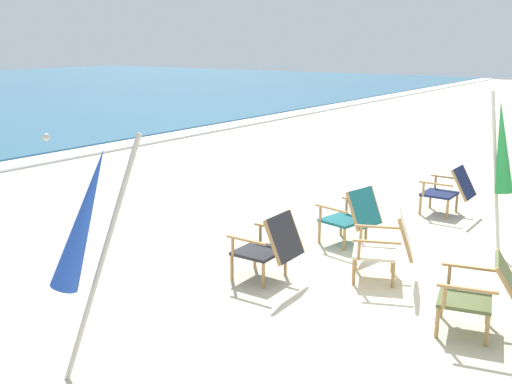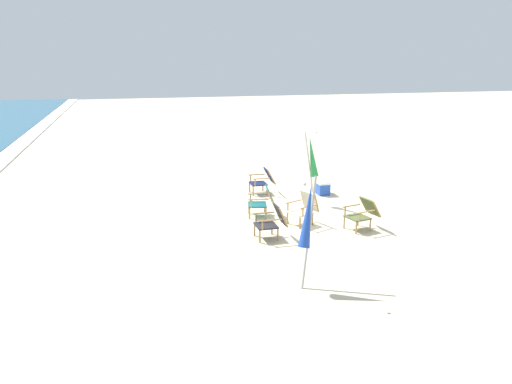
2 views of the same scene
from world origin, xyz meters
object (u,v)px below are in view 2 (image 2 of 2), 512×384
Objects in this scene: beach_chair_front_left at (263,180)px; beach_chair_mid_center at (272,221)px; beach_chair_front_right at (263,201)px; beach_chair_back_right at (363,212)px; umbrella_furled_green at (312,157)px; cooler_box at (322,188)px; umbrella_furled_blue at (308,217)px; beach_chair_back_left at (305,207)px.

beach_chair_mid_center is at bearing 168.13° from beach_chair_front_left.
beach_chair_back_right is at bearing -126.44° from beach_chair_front_right.
cooler_box is (0.91, -0.72, -1.18)m from umbrella_furled_green.
umbrella_furled_blue is at bearing 155.79° from cooler_box.
beach_chair_front_left reaches higher than beach_chair_back_right.
cooler_box is (3.32, -2.56, -0.23)m from beach_chair_mid_center.
cooler_box is (-0.54, -1.75, -0.22)m from beach_chair_front_left.
beach_chair_front_right is at bearing 164.88° from beach_chair_front_left.
cooler_box is (3.25, -0.21, -0.22)m from beach_chair_back_right.
umbrella_furled_blue is (-2.57, 2.40, 0.90)m from beach_chair_back_right.
umbrella_furled_green reaches higher than beach_chair_front_left.
beach_chair_back_right is at bearing -157.94° from beach_chair_front_left.
umbrella_furled_blue is 0.96× the size of umbrella_furled_green.
beach_chair_back_right is at bearing 176.28° from cooler_box.
beach_chair_front_left is at bearing 72.73° from cooler_box.
beach_chair_front_right is 1.03× the size of beach_chair_front_left.
umbrella_furled_green is (-1.46, -1.03, 0.96)m from beach_chair_front_left.
cooler_box is at bearing -37.62° from beach_chair_mid_center.
beach_chair_mid_center is 0.91× the size of beach_chair_back_right.
beach_chair_mid_center is at bearing 142.38° from cooler_box.
cooler_box is at bearing -107.27° from beach_chair_front_left.
umbrella_furled_blue is at bearing 176.27° from beach_chair_front_right.
beach_chair_front_right is at bearing 53.56° from beach_chair_back_right.
beach_chair_mid_center is at bearing 91.79° from beach_chair_back_right.
beach_chair_front_left is 0.39× the size of umbrella_furled_blue.
beach_chair_front_right is 2.89m from cooler_box.
beach_chair_front_left is 0.88× the size of beach_chair_back_right.
beach_chair_back_left is 1.07× the size of beach_chair_front_left.
beach_chair_front_right is 2.03m from umbrella_furled_green.
beach_chair_front_right is at bearing 114.92° from umbrella_furled_green.
umbrella_furled_blue is 6.47m from cooler_box.
umbrella_furled_blue is (-2.50, 0.06, 0.89)m from beach_chair_mid_center.
beach_chair_front_left is at bearing 4.95° from beach_chair_back_left.
beach_chair_back_right is (-1.57, -2.13, -0.01)m from beach_chair_front_right.
umbrella_furled_green is at bearing -21.18° from umbrella_furled_blue.
beach_chair_back_left is at bearing 60.15° from beach_chair_back_right.
umbrella_furled_blue is (-4.14, 0.27, 0.89)m from beach_chair_front_right.
beach_chair_mid_center is 2.35m from beach_chair_back_right.
beach_chair_front_right is at bearing 45.56° from beach_chair_back_left.
beach_chair_back_left is 1.04× the size of beach_chair_mid_center.
beach_chair_front_left is at bearing -15.12° from beach_chair_front_right.
beach_chair_back_right is (-0.73, -1.27, -0.01)m from beach_chair_back_left.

